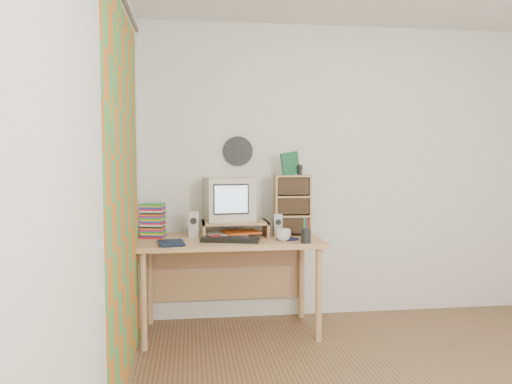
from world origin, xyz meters
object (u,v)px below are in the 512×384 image
object	(u,v)px
crt_monitor	(230,199)
keyboard	(230,240)
desk	(229,253)
dvd_stack	(153,222)
cd_rack	(292,205)
mug	(283,235)
diary	(158,242)

from	to	relation	value
crt_monitor	keyboard	xyz separation A→B (m)	(-0.02, -0.32, -0.28)
desk	crt_monitor	bearing A→B (deg)	80.42
dvd_stack	cd_rack	distance (m)	1.12
mug	dvd_stack	bearing A→B (deg)	163.75
desk	keyboard	bearing A→B (deg)	-92.38
crt_monitor	cd_rack	size ratio (longest dim) A/B	0.74
keyboard	diary	size ratio (longest dim) A/B	1.95
dvd_stack	crt_monitor	bearing A→B (deg)	17.42
desk	diary	xyz separation A→B (m)	(-0.53, -0.31, 0.16)
keyboard	dvd_stack	distance (m)	0.65
desk	diary	world-z (taller)	diary
dvd_stack	mug	size ratio (longest dim) A/B	2.09
desk	keyboard	world-z (taller)	keyboard
desk	cd_rack	world-z (taller)	cd_rack
crt_monitor	diary	world-z (taller)	crt_monitor
crt_monitor	dvd_stack	world-z (taller)	crt_monitor
desk	crt_monitor	size ratio (longest dim) A/B	3.88
desk	mug	bearing A→B (deg)	-32.96
crt_monitor	mug	size ratio (longest dim) A/B	3.09
keyboard	cd_rack	size ratio (longest dim) A/B	0.89
dvd_stack	keyboard	bearing A→B (deg)	-12.12
dvd_stack	diary	size ratio (longest dim) A/B	1.10
cd_rack	diary	xyz separation A→B (m)	(-1.05, -0.33, -0.22)
mug	keyboard	bearing A→B (deg)	177.47
dvd_stack	cd_rack	xyz separation A→B (m)	(1.11, -0.01, 0.12)
desk	cd_rack	xyz separation A→B (m)	(0.51, 0.03, 0.38)
keyboard	dvd_stack	xyz separation A→B (m)	(-0.59, 0.27, 0.11)
desk	dvd_stack	bearing A→B (deg)	176.63
crt_monitor	cd_rack	bearing A→B (deg)	-14.55
dvd_stack	cd_rack	size ratio (longest dim) A/B	0.50
keyboard	mug	size ratio (longest dim) A/B	3.71
diary	crt_monitor	bearing A→B (deg)	28.87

